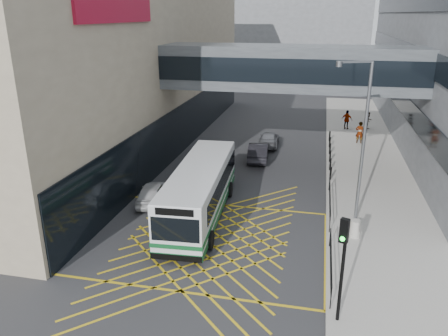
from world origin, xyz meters
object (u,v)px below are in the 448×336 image
Objects in this scene: bus at (200,190)px; car_silver at (269,139)px; car_dark at (258,151)px; pedestrian_b at (368,121)px; traffic_light at (343,256)px; car_white at (153,192)px; pedestrian_c at (347,120)px; litter_bin at (355,229)px; pedestrian_a at (360,132)px; street_lamp at (361,134)px.

bus is 15.16m from car_silver.
car_dark is 2.66× the size of pedestrian_b.
bus is 11.01m from traffic_light.
car_white is 25.72m from pedestrian_b.
pedestrian_c is at bearing 154.21° from pedestrian_b.
traffic_light is at bearing 131.48° from car_white.
car_dark is 4.90× the size of litter_bin.
litter_bin is 0.49× the size of pedestrian_c.
traffic_light reaches higher than pedestrian_c.
car_dark reaches higher than car_white.
pedestrian_a reaches higher than litter_bin.
pedestrian_b is at bearing 60.84° from street_lamp.
traffic_light is at bearing -98.63° from litter_bin.
pedestrian_a is (9.90, 17.07, -0.51)m from bus.
car_white is 2.44× the size of pedestrian_b.
car_dark is 2.34× the size of pedestrian_a.
litter_bin is (6.77, -11.89, -0.09)m from car_dark.
bus is 23.76m from pedestrian_c.
street_lamp is at bearing 118.83° from car_dark.
street_lamp is 4.53× the size of pedestrian_a.
car_silver is 2.44× the size of pedestrian_b.
bus is at bearing 163.55° from street_lamp.
pedestrian_a is 1.02× the size of pedestrian_c.
bus is 3.73m from car_white.
litter_bin is at bearing 161.24° from car_white.
car_silver is 11.68m from pedestrian_b.
pedestrian_a is (13.30, 15.87, 0.47)m from car_white.
pedestrian_c is at bearing -129.19° from car_white.
car_silver reaches higher than litter_bin.
pedestrian_b is (11.08, 22.46, -0.62)m from bus.
bus is 25.05m from pedestrian_b.
bus is 1.26× the size of street_lamp.
street_lamp reaches higher than bus.
car_dark is 13.25m from pedestrian_c.
street_lamp is 16.75m from pedestrian_a.
pedestrian_c is (-0.89, 4.91, -0.02)m from pedestrian_a.
car_dark is 2.40× the size of pedestrian_c.
street_lamp is (11.88, -0.33, 4.48)m from car_white.
car_dark is 10.23m from pedestrian_a.
pedestrian_b is at bearing 105.64° from traffic_light.
pedestrian_a is at bearing 106.86° from traffic_light.
street_lamp is 21.50m from pedestrian_c.
pedestrian_a reaches higher than car_dark.
bus reaches higher than car_white.
car_silver is 0.96× the size of traffic_light.
pedestrian_c reaches higher than car_white.
car_white is at bearing 66.62° from car_silver.
litter_bin is 0.54× the size of pedestrian_b.
car_white is 0.92× the size of car_dark.
pedestrian_c is at bearing 66.25° from street_lamp.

